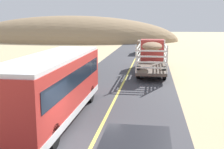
{
  "coord_description": "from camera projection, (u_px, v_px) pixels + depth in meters",
  "views": [
    {
      "loc": [
        2.33,
        -10.02,
        4.88
      ],
      "look_at": [
        0.0,
        5.76,
        1.85
      ],
      "focal_mm": 45.42,
      "sensor_mm": 36.0,
      "label": 1
    }
  ],
  "objects": [
    {
      "name": "ground_plane",
      "position": [
        90.0,
        149.0,
        10.98
      ],
      "size": [
        240.0,
        240.0,
        0.0
      ],
      "primitive_type": "plane",
      "color": "#CCB284"
    },
    {
      "name": "car_far",
      "position": [
        144.0,
        46.0,
        42.99
      ],
      "size": [
        1.9,
        4.62,
        1.93
      ],
      "color": "#8C7259",
      "rests_on": "road_surface"
    },
    {
      "name": "road_centre_line",
      "position": [
        90.0,
        148.0,
        10.98
      ],
      "size": [
        0.16,
        117.6,
        0.0
      ],
      "primitive_type": "cube",
      "color": "#D8CC4C",
      "rests_on": "road_surface"
    },
    {
      "name": "livestock_truck",
      "position": [
        152.0,
        52.0,
        28.1
      ],
      "size": [
        2.53,
        9.7,
        3.02
      ],
      "color": "#B2332D",
      "rests_on": "road_surface"
    },
    {
      "name": "distant_hill",
      "position": [
        69.0,
        40.0,
        72.49
      ],
      "size": [
        54.58,
        27.89,
        12.32
      ],
      "primitive_type": "ellipsoid",
      "color": "#997C5A",
      "rests_on": "ground"
    },
    {
      "name": "road_surface",
      "position": [
        90.0,
        148.0,
        10.98
      ],
      "size": [
        8.0,
        120.0,
        0.02
      ],
      "primitive_type": "cube",
      "color": "#38383D",
      "rests_on": "ground"
    },
    {
      "name": "bus",
      "position": [
        53.0,
        85.0,
        13.96
      ],
      "size": [
        2.54,
        10.0,
        3.21
      ],
      "color": "red",
      "rests_on": "road_surface"
    }
  ]
}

